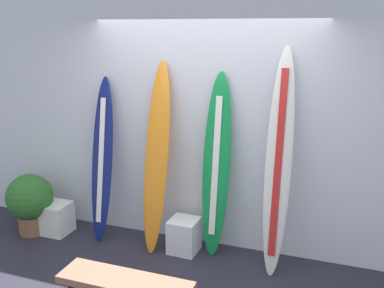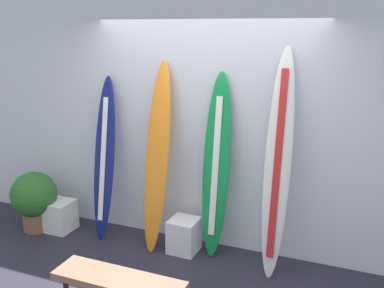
{
  "view_description": "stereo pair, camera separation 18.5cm",
  "coord_description": "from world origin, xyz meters",
  "px_view_note": "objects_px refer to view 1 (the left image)",
  "views": [
    {
      "loc": [
        1.4,
        -3.11,
        2.42
      ],
      "look_at": [
        -0.04,
        0.95,
        1.24
      ],
      "focal_mm": 40.06,
      "sensor_mm": 36.0,
      "label": 1
    },
    {
      "loc": [
        1.57,
        -3.05,
        2.42
      ],
      "look_at": [
        -0.04,
        0.95,
        1.24
      ],
      "focal_mm": 40.06,
      "sensor_mm": 36.0,
      "label": 2
    }
  ],
  "objects_px": {
    "surfboard_navy": "(102,162)",
    "surfboard_ivory": "(279,163)",
    "surfboard_sunset": "(157,158)",
    "display_block_center": "(184,235)",
    "potted_plant": "(30,200)",
    "bench": "(125,286)",
    "surfboard_emerald": "(216,166)",
    "display_block_left": "(56,218)"
  },
  "relations": [
    {
      "from": "display_block_left",
      "to": "surfboard_ivory",
      "type": "bearing_deg",
      "value": 2.75
    },
    {
      "from": "display_block_left",
      "to": "display_block_center",
      "type": "relative_size",
      "value": 0.99
    },
    {
      "from": "display_block_center",
      "to": "potted_plant",
      "type": "xyz_separation_m",
      "value": [
        -1.89,
        -0.19,
        0.23
      ]
    },
    {
      "from": "surfboard_navy",
      "to": "surfboard_sunset",
      "type": "bearing_deg",
      "value": -0.61
    },
    {
      "from": "display_block_center",
      "to": "potted_plant",
      "type": "distance_m",
      "value": 1.92
    },
    {
      "from": "surfboard_emerald",
      "to": "bench",
      "type": "height_order",
      "value": "surfboard_emerald"
    },
    {
      "from": "surfboard_navy",
      "to": "surfboard_ivory",
      "type": "relative_size",
      "value": 0.84
    },
    {
      "from": "surfboard_emerald",
      "to": "bench",
      "type": "xyz_separation_m",
      "value": [
        -0.31,
        -1.5,
        -0.57
      ]
    },
    {
      "from": "display_block_center",
      "to": "surfboard_sunset",
      "type": "bearing_deg",
      "value": 175.27
    },
    {
      "from": "surfboard_navy",
      "to": "bench",
      "type": "bearing_deg",
      "value": -54.0
    },
    {
      "from": "surfboard_ivory",
      "to": "display_block_left",
      "type": "relative_size",
      "value": 6.06
    },
    {
      "from": "surfboard_sunset",
      "to": "surfboard_emerald",
      "type": "xyz_separation_m",
      "value": [
        0.65,
        0.09,
        -0.05
      ]
    },
    {
      "from": "surfboard_navy",
      "to": "bench",
      "type": "height_order",
      "value": "surfboard_navy"
    },
    {
      "from": "potted_plant",
      "to": "bench",
      "type": "distance_m",
      "value": 2.25
    },
    {
      "from": "bench",
      "to": "surfboard_ivory",
      "type": "bearing_deg",
      "value": 55.56
    },
    {
      "from": "surfboard_sunset",
      "to": "potted_plant",
      "type": "distance_m",
      "value": 1.7
    },
    {
      "from": "display_block_center",
      "to": "surfboard_emerald",
      "type": "bearing_deg",
      "value": 20.44
    },
    {
      "from": "surfboard_navy",
      "to": "surfboard_ivory",
      "type": "xyz_separation_m",
      "value": [
        2.0,
        -0.01,
        0.2
      ]
    },
    {
      "from": "surfboard_sunset",
      "to": "potted_plant",
      "type": "height_order",
      "value": "surfboard_sunset"
    },
    {
      "from": "surfboard_emerald",
      "to": "surfboard_ivory",
      "type": "height_order",
      "value": "surfboard_ivory"
    },
    {
      "from": "potted_plant",
      "to": "surfboard_navy",
      "type": "bearing_deg",
      "value": 14.4
    },
    {
      "from": "surfboard_ivory",
      "to": "surfboard_sunset",
      "type": "bearing_deg",
      "value": -179.95
    },
    {
      "from": "bench",
      "to": "potted_plant",
      "type": "bearing_deg",
      "value": 148.09
    },
    {
      "from": "surfboard_sunset",
      "to": "display_block_left",
      "type": "bearing_deg",
      "value": -174.52
    },
    {
      "from": "surfboard_navy",
      "to": "surfboard_ivory",
      "type": "height_order",
      "value": "surfboard_ivory"
    },
    {
      "from": "surfboard_emerald",
      "to": "surfboard_navy",
      "type": "bearing_deg",
      "value": -176.29
    },
    {
      "from": "display_block_left",
      "to": "bench",
      "type": "xyz_separation_m",
      "value": [
        1.63,
        -1.29,
        0.24
      ]
    },
    {
      "from": "surfboard_navy",
      "to": "surfboard_sunset",
      "type": "relative_size",
      "value": 0.91
    },
    {
      "from": "surfboard_navy",
      "to": "surfboard_sunset",
      "type": "distance_m",
      "value": 0.7
    },
    {
      "from": "surfboard_sunset",
      "to": "display_block_center",
      "type": "bearing_deg",
      "value": -4.73
    },
    {
      "from": "surfboard_sunset",
      "to": "display_block_left",
      "type": "xyz_separation_m",
      "value": [
        -1.29,
        -0.12,
        -0.86
      ]
    },
    {
      "from": "display_block_center",
      "to": "bench",
      "type": "distance_m",
      "value": 1.4
    },
    {
      "from": "surfboard_sunset",
      "to": "surfboard_emerald",
      "type": "relative_size",
      "value": 1.05
    },
    {
      "from": "surfboard_navy",
      "to": "surfboard_emerald",
      "type": "relative_size",
      "value": 0.95
    },
    {
      "from": "surfboard_ivory",
      "to": "bench",
      "type": "relative_size",
      "value": 2.05
    },
    {
      "from": "surfboard_navy",
      "to": "display_block_left",
      "type": "bearing_deg",
      "value": -167.75
    },
    {
      "from": "surfboard_navy",
      "to": "display_block_center",
      "type": "relative_size",
      "value": 5.0
    },
    {
      "from": "surfboard_sunset",
      "to": "surfboard_ivory",
      "type": "relative_size",
      "value": 0.92
    },
    {
      "from": "surfboard_emerald",
      "to": "display_block_center",
      "type": "relative_size",
      "value": 5.27
    },
    {
      "from": "surfboard_sunset",
      "to": "bench",
      "type": "xyz_separation_m",
      "value": [
        0.34,
        -1.41,
        -0.62
      ]
    },
    {
      "from": "surfboard_emerald",
      "to": "display_block_center",
      "type": "bearing_deg",
      "value": -159.56
    },
    {
      "from": "surfboard_sunset",
      "to": "potted_plant",
      "type": "xyz_separation_m",
      "value": [
        -1.57,
        -0.22,
        -0.62
      ]
    }
  ]
}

